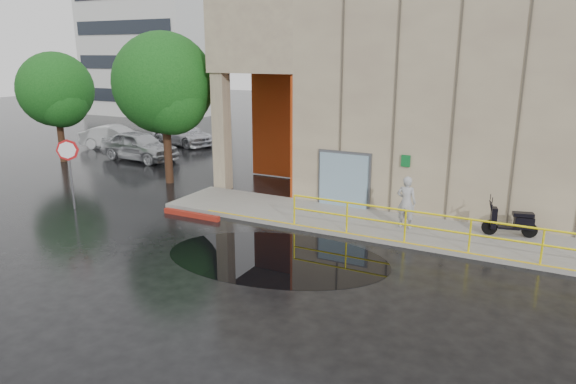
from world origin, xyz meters
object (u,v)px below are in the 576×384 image
Objects in this scene: stop_sign at (69,159)px; car_c at (183,134)px; person at (406,202)px; tree_far at (57,93)px; car_a at (139,146)px; red_curb at (191,215)px; car_b at (116,137)px; tree_near at (166,87)px; scooter at (512,214)px.

stop_sign is 0.55× the size of car_c.
person is at bearing -4.41° from stop_sign.
tree_far is (-19.66, 2.86, 2.71)m from person.
car_a is 0.81× the size of tree_far.
person reaches higher than red_curb.
car_c is at bearing 129.39° from red_curb.
red_curb is 13.71m from tree_far.
tree_near is (8.91, -5.50, 3.62)m from car_b.
tree_far reaches higher than stop_sign.
person is 0.74× the size of red_curb.
person is 12.42m from stop_sign.
car_b is (-20.19, 7.22, -0.32)m from person.
car_b is (-3.91, 2.13, -0.10)m from car_a.
person is 17.06m from car_a.
stop_sign is 0.57× the size of car_a.
person is 20.09m from car_c.
person reaches higher than scooter.
stop_sign is 13.31m from car_b.
red_curb is at bearing -126.27° from car_c.
car_b reaches higher than red_curb.
person is at bearing -8.28° from tree_far.
stop_sign is at bearing -179.24° from scooter.
person reaches higher than car_b.
stop_sign reaches higher than car_a.
tree_near is at bearing -119.69° from car_a.
stop_sign is 9.39m from car_a.
car_b is (-12.85, 9.16, 0.62)m from red_curb.
car_a is 0.97× the size of car_c.
tree_near is 1.14× the size of tree_far.
tree_far is at bearing 176.56° from car_c.
red_curb is at bearing -179.48° from scooter.
tree_far is at bearing 173.25° from car_b.
red_curb is at bearing -4.29° from stop_sign.
scooter is at bearing -5.34° from tree_far.
red_curb is at bearing -123.90° from car_a.
stop_sign reaches higher than car_c.
car_a reaches higher than car_c.
car_a is (-19.45, 4.37, -0.08)m from scooter.
scooter is 22.56m from car_c.
tree_far is at bearing 127.74° from car_a.
car_c is 0.73× the size of tree_near.
car_c is (-1.03, 5.10, -0.10)m from car_a.
car_c is at bearing -29.67° from person.
tree_near is at bearing 137.10° from red_curb.
red_curb is 6.85m from tree_near.
person is 21.45m from car_b.
tree_near is (6.02, -8.47, 3.62)m from car_c.
scooter is 0.71× the size of red_curb.
car_a is (-8.93, 7.03, 0.72)m from red_curb.
car_a is 1.10× the size of car_b.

